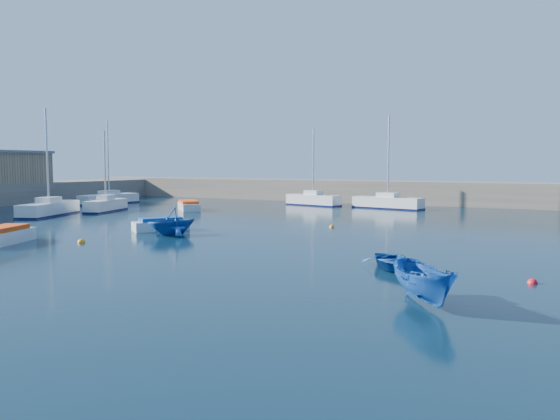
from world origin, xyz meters
The scene contains 17 objects.
ground centered at (0.00, 0.00, 0.00)m, with size 220.00×220.00×0.00m, color #0B2230.
back_wall centered at (0.00, 46.00, 1.30)m, with size 96.00×4.50×2.60m, color #786A5B.
brick_shed_a centered at (-42.00, 24.00, 4.10)m, with size 6.00×8.00×3.40m, color #927555.
sailboat_2 centered at (-26.08, 16.74, 0.65)m, with size 4.40×7.45×9.45m.
sailboat_3 centered at (-24.84, 22.29, 0.63)m, with size 3.23×5.99×7.76m.
sailboat_4 centered at (-32.17, 29.98, 0.61)m, with size 2.54×7.46×9.55m.
sailboat_5 centered at (-10.28, 38.67, 0.66)m, with size 6.58×3.07×8.49m.
sailboat_6 centered at (-1.74, 38.36, 0.65)m, with size 7.48×3.22×9.50m.
motorboat_0 centered at (-13.93, 3.54, 0.47)m, with size 3.11×4.78×1.01m.
motorboat_1 centered at (-10.05, 12.75, 0.43)m, with size 3.12×3.82×0.91m.
motorboat_2 centered at (-18.68, 27.23, 0.46)m, with size 4.50×4.53×0.97m.
dinghy_center centered at (7.90, 6.75, 0.33)m, with size 2.25×3.15×0.65m, color #154797.
dinghy_left centered at (-7.84, 11.20, 0.91)m, with size 2.97×3.45×1.82m, color #154797.
dinghy_right centered at (10.58, 1.20, 0.69)m, with size 1.33×3.55×1.37m, color #154797.
buoy_0 centered at (-10.29, 6.04, 0.00)m, with size 0.45×0.45×0.45m, color orange.
buoy_1 centered at (13.51, 6.32, 0.00)m, with size 0.39×0.39×0.39m, color red.
buoy_3 centered at (-0.40, 20.04, 0.00)m, with size 0.38×0.38×0.38m, color orange.
Camera 1 is at (14.53, -16.33, 4.54)m, focal length 35.00 mm.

